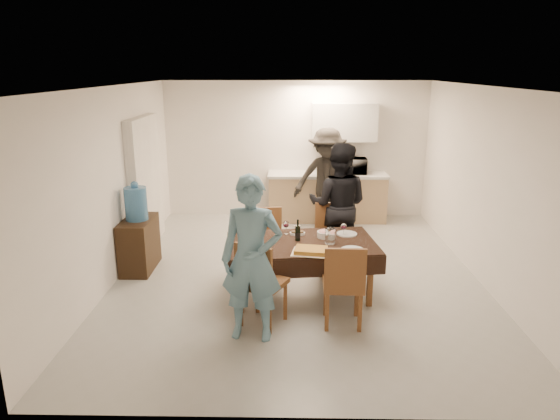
{
  "coord_description": "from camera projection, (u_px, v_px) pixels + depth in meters",
  "views": [
    {
      "loc": [
        -0.12,
        -6.54,
        2.84
      ],
      "look_at": [
        -0.24,
        -0.3,
        1.04
      ],
      "focal_mm": 32.0,
      "sensor_mm": 36.0,
      "label": 1
    }
  ],
  "objects": [
    {
      "name": "chair_far_right",
      "position": [
        333.0,
        234.0,
        6.93
      ],
      "size": [
        0.48,
        0.48,
        0.53
      ],
      "rotation": [
        0.0,
        0.0,
        3.23
      ],
      "color": "brown",
      "rests_on": "floor"
    },
    {
      "name": "person_kitchen",
      "position": [
        327.0,
        179.0,
        8.95
      ],
      "size": [
        1.17,
        0.67,
        1.81
      ],
      "primitive_type": "imported",
      "color": "black",
      "rests_on": "floor"
    },
    {
      "name": "water_jug",
      "position": [
        136.0,
        204.0,
        7.02
      ],
      "size": [
        0.31,
        0.31,
        0.47
      ],
      "primitive_type": "cylinder",
      "color": "#4686C1",
      "rests_on": "console"
    },
    {
      "name": "floor",
      "position": [
        297.0,
        275.0,
        7.07
      ],
      "size": [
        5.0,
        6.0,
        0.02
      ],
      "primitive_type": "cube",
      "color": "#A8A9A4",
      "rests_on": "ground"
    },
    {
      "name": "plate_far_right",
      "position": [
        347.0,
        234.0,
        6.55
      ],
      "size": [
        0.27,
        0.27,
        0.02
      ],
      "primitive_type": "cylinder",
      "color": "silver",
      "rests_on": "dining_table"
    },
    {
      "name": "microwave",
      "position": [
        352.0,
        166.0,
        9.33
      ],
      "size": [
        0.53,
        0.36,
        0.29
      ],
      "primitive_type": "imported",
      "rotation": [
        0.0,
        0.0,
        3.14
      ],
      "color": "silver",
      "rests_on": "kitchen_worktop"
    },
    {
      "name": "water_pitcher",
      "position": [
        330.0,
        236.0,
        6.19
      ],
      "size": [
        0.13,
        0.13,
        0.2
      ],
      "primitive_type": "cylinder",
      "color": "white",
      "rests_on": "dining_table"
    },
    {
      "name": "mushroom_dish",
      "position": [
        297.0,
        233.0,
        6.54
      ],
      "size": [
        0.18,
        0.18,
        0.03
      ],
      "primitive_type": "cylinder",
      "color": "silver",
      "rests_on": "dining_table"
    },
    {
      "name": "wall_left",
      "position": [
        114.0,
        185.0,
        6.76
      ],
      "size": [
        0.02,
        6.0,
        2.6
      ],
      "primitive_type": "cube",
      "color": "white",
      "rests_on": "floor"
    },
    {
      "name": "person_near",
      "position": [
        252.0,
        259.0,
        5.22
      ],
      "size": [
        0.7,
        0.5,
        1.8
      ],
      "primitive_type": "imported",
      "rotation": [
        0.0,
        0.0,
        -0.11
      ],
      "color": "#5F8DA4",
      "rests_on": "floor"
    },
    {
      "name": "plate_far_left",
      "position": [
        256.0,
        233.0,
        6.57
      ],
      "size": [
        0.25,
        0.25,
        0.01
      ],
      "primitive_type": "cylinder",
      "color": "silver",
      "rests_on": "dining_table"
    },
    {
      "name": "person_far",
      "position": [
        338.0,
        205.0,
        7.22
      ],
      "size": [
        1.01,
        0.87,
        1.82
      ],
      "primitive_type": "imported",
      "rotation": [
        0.0,
        0.0,
        2.92
      ],
      "color": "black",
      "rests_on": "floor"
    },
    {
      "name": "salad_bowl",
      "position": [
        325.0,
        234.0,
        6.43
      ],
      "size": [
        0.2,
        0.2,
        0.08
      ],
      "primitive_type": "cylinder",
      "color": "silver",
      "rests_on": "dining_table"
    },
    {
      "name": "savoury_tart",
      "position": [
        311.0,
        251.0,
        5.9
      ],
      "size": [
        0.49,
        0.4,
        0.06
      ],
      "primitive_type": "cube",
      "rotation": [
        0.0,
        0.0,
        -0.16
      ],
      "color": "gold",
      "rests_on": "dining_table"
    },
    {
      "name": "chair_near_right",
      "position": [
        344.0,
        278.0,
        5.48
      ],
      "size": [
        0.46,
        0.46,
        0.53
      ],
      "rotation": [
        0.0,
        0.0,
        -0.02
      ],
      "color": "brown",
      "rests_on": "floor"
    },
    {
      "name": "wall_back",
      "position": [
        296.0,
        150.0,
        9.59
      ],
      "size": [
        5.0,
        0.02,
        2.6
      ],
      "primitive_type": "cube",
      "color": "white",
      "rests_on": "floor"
    },
    {
      "name": "wall_right",
      "position": [
        485.0,
        186.0,
        6.67
      ],
      "size": [
        0.02,
        6.0,
        2.6
      ],
      "primitive_type": "cube",
      "color": "white",
      "rests_on": "floor"
    },
    {
      "name": "ceiling",
      "position": [
        299.0,
        86.0,
        6.35
      ],
      "size": [
        5.0,
        6.0,
        0.02
      ],
      "primitive_type": "cube",
      "color": "white",
      "rests_on": "wall_back"
    },
    {
      "name": "console",
      "position": [
        139.0,
        244.0,
        7.19
      ],
      "size": [
        0.41,
        0.81,
        0.75
      ],
      "primitive_type": "cube",
      "color": "black",
      "rests_on": "floor"
    },
    {
      "name": "wine_bottle",
      "position": [
        298.0,
        230.0,
        6.28
      ],
      "size": [
        0.07,
        0.07,
        0.28
      ],
      "primitive_type": null,
      "color": "black",
      "rests_on": "dining_table"
    },
    {
      "name": "kitchen_base_cabinet",
      "position": [
        327.0,
        198.0,
        9.52
      ],
      "size": [
        2.2,
        0.6,
        0.86
      ],
      "primitive_type": "cube",
      "color": "#A08760",
      "rests_on": "floor"
    },
    {
      "name": "upper_cabinet",
      "position": [
        344.0,
        122.0,
        9.25
      ],
      "size": [
        1.2,
        0.34,
        0.7
      ],
      "primitive_type": "cube",
      "color": "silver",
      "rests_on": "wall_back"
    },
    {
      "name": "wine_glass_a",
      "position": [
        257.0,
        241.0,
        6.01
      ],
      "size": [
        0.09,
        0.09,
        0.2
      ],
      "primitive_type": null,
      "color": "white",
      "rests_on": "dining_table"
    },
    {
      "name": "dining_table",
      "position": [
        302.0,
        244.0,
        6.28
      ],
      "size": [
        1.96,
        1.29,
        0.72
      ],
      "rotation": [
        0.0,
        0.0,
        0.12
      ],
      "color": "black",
      "rests_on": "floor"
    },
    {
      "name": "stub_partition",
      "position": [
        146.0,
        183.0,
        7.98
      ],
      "size": [
        0.15,
        1.4,
        2.1
      ],
      "primitive_type": "cube",
      "color": "white",
      "rests_on": "floor"
    },
    {
      "name": "plate_near_left",
      "position": [
        252.0,
        249.0,
        5.99
      ],
      "size": [
        0.25,
        0.25,
        0.01
      ],
      "primitive_type": "cylinder",
      "color": "silver",
      "rests_on": "dining_table"
    },
    {
      "name": "chair_near_left",
      "position": [
        263.0,
        276.0,
        5.5
      ],
      "size": [
        0.62,
        0.64,
        0.55
      ],
      "rotation": [
        0.0,
        0.0,
        -0.47
      ],
      "color": "brown",
      "rests_on": "floor"
    },
    {
      "name": "chair_far_left",
      "position": [
        268.0,
        237.0,
        6.96
      ],
      "size": [
        0.46,
        0.46,
        0.49
      ],
      "rotation": [
        0.0,
        0.0,
        3.27
      ],
      "color": "brown",
      "rests_on": "floor"
    },
    {
      "name": "wine_glass_c",
      "position": [
        286.0,
        227.0,
        6.54
      ],
      "size": [
        0.08,
        0.08,
        0.18
      ],
      "primitive_type": null,
      "color": "white",
      "rests_on": "dining_table"
    },
    {
      "name": "plate_near_right",
      "position": [
        352.0,
        250.0,
        5.97
      ],
      "size": [
        0.28,
        0.28,
        0.02
      ],
      "primitive_type": "cylinder",
      "color": "silver",
      "rests_on": "dining_table"
    },
    {
      "name": "wall_front",
      "position": [
        305.0,
        275.0,
        3.83
      ],
      "size": [
        5.0,
        0.02,
        2.6
      ],
      "primitive_type": "cube",
      "color": "white",
      "rests_on": "floor"
    },
    {
      "name": "wine_glass_b",
      "position": [
        344.0,
        229.0,
        6.48
      ],
      "size": [
        0.08,
        0.08,
        0.17
      ],
      "primitive_type": null,
      "color": "white",
      "rests_on": "dining_table"
    },
    {
      "name": "kitchen_worktop",
      "position": [
        327.0,
        175.0,
        9.39
      ],
      "size": [
        2.24,
        0.64,
        0.05
      ],
      "primitive_type": "cube",
      "color": "beige",
      "rests_on": "kitchen_base_cabinet"
    }
  ]
}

